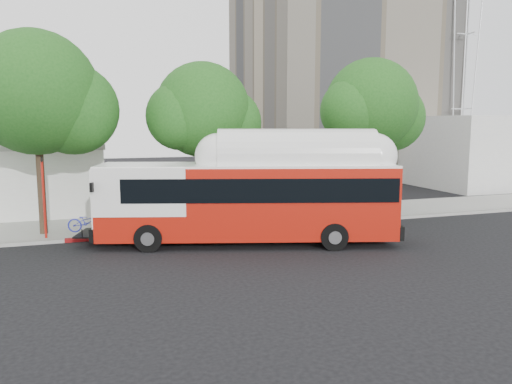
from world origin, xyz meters
TOP-DOWN VIEW (x-y plane):
  - ground at (0.00, 0.00)m, footprint 120.00×120.00m
  - sidewalk at (0.00, 6.50)m, footprint 60.00×5.00m
  - curb_strip at (0.00, 3.90)m, footprint 60.00×0.30m
  - red_curb_segment at (-3.00, 3.90)m, footprint 10.00×0.32m
  - street_tree_left at (-8.53, 5.56)m, footprint 6.67×5.80m
  - street_tree_mid at (-0.59, 6.06)m, footprint 5.75×5.00m
  - street_tree_right at (9.44, 5.86)m, footprint 6.21×5.40m
  - apartment_tower at (18.00, 28.00)m, footprint 18.00×18.00m
  - horizon_block at (30.00, 16.00)m, footprint 20.00×12.00m
  - transit_bus at (0.01, 0.97)m, footprint 14.18×6.42m
  - signal_pole at (-8.82, 4.43)m, footprint 0.11×0.37m

SIDE VIEW (x-z plane):
  - ground at x=0.00m, z-range 0.00..0.00m
  - sidewalk at x=0.00m, z-range 0.00..0.15m
  - curb_strip at x=0.00m, z-range 0.00..0.15m
  - red_curb_segment at x=-3.00m, z-range 0.00..0.16m
  - transit_bus at x=0.01m, z-range -0.14..4.02m
  - signal_pole at x=-8.82m, z-range 0.05..3.96m
  - horizon_block at x=30.00m, z-range 0.00..6.00m
  - street_tree_mid at x=-0.59m, z-range 1.60..10.22m
  - street_tree_right at x=9.44m, z-range 1.67..10.85m
  - street_tree_left at x=-8.53m, z-range 1.73..11.47m
  - apartment_tower at x=18.00m, z-range -0.88..36.12m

